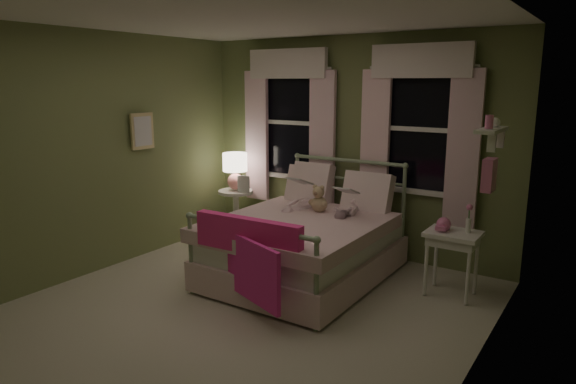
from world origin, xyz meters
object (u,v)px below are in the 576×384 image
Objects in this scene: teddy_bear at (319,201)px; nightstand_left at (236,207)px; child_left at (305,179)px; nightstand_right at (453,242)px; bed at (305,244)px; child_right at (349,192)px; table_lamp at (235,168)px.

teddy_bear reaches higher than nightstand_left.
nightstand_right is (1.72, -0.06, -0.43)m from child_left.
bed is at bearing -91.15° from teddy_bear.
teddy_bear is at bearing -175.96° from nightstand_right.
child_right is (0.29, 0.43, 0.52)m from bed.
nightstand_left is (-1.25, 0.29, -0.56)m from child_left.
table_lamp is at bearing 0.00° from nightstand_left.
child_left reaches higher than nightstand_right.
bed is 4.19× the size of table_lamp.
table_lamp is (-1.53, 0.72, 0.58)m from bed.
child_left is at bearing -6.09° from child_right.
nightstand_right is at bearing 171.10° from child_right.
nightstand_left is (-1.53, 0.72, 0.04)m from bed.
child_right is 1.21m from nightstand_right.
table_lamp is at bearing -9.25° from child_left.
child_left is 2.69× the size of teddy_bear.
table_lamp is (-1.25, 0.29, -0.03)m from child_left.
child_right is 1.84m from table_lamp.
bed is 6.61× the size of teddy_bear.
table_lamp is (-1.53, 0.45, 0.16)m from teddy_bear.
nightstand_right is (1.44, 0.38, 0.17)m from bed.
bed is 1.78m from table_lamp.
bed is at bearing 50.49° from child_right.
teddy_bear is at bearing 154.16° from child_left.
child_left reaches higher than teddy_bear.
table_lamp is at bearing 163.80° from teddy_bear.
child_right reaches higher than table_lamp.
child_left is at bearing 122.39° from bed.
child_right is 1.01× the size of nightstand_right.
child_right is 1.33× the size of table_lamp.
bed is at bearing -25.23° from table_lamp.
child_right is 0.34m from teddy_bear.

